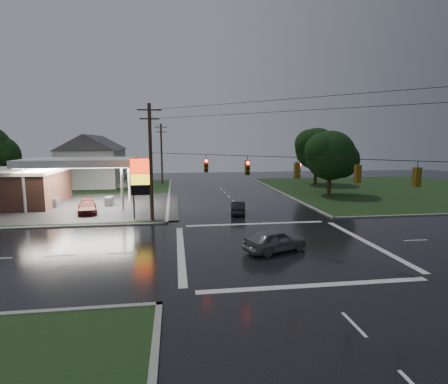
{
  "coord_description": "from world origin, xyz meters",
  "views": [
    {
      "loc": [
        -7.31,
        -23.76,
        7.63
      ],
      "look_at": [
        -2.91,
        7.25,
        3.0
      ],
      "focal_mm": 28.0,
      "sensor_mm": 36.0,
      "label": 1
    }
  ],
  "objects": [
    {
      "name": "utility_pole_nw",
      "position": [
        -9.5,
        9.5,
        5.72
      ],
      "size": [
        2.2,
        0.32,
        11.0
      ],
      "color": "#382619",
      "rests_on": "ground"
    },
    {
      "name": "gas_station",
      "position": [
        -25.68,
        19.7,
        2.55
      ],
      "size": [
        26.2,
        18.0,
        5.6
      ],
      "color": "#2D2D2D",
      "rests_on": "ground"
    },
    {
      "name": "tree_ne_near",
      "position": [
        14.14,
        21.99,
        5.56
      ],
      "size": [
        7.99,
        6.8,
        8.98
      ],
      "color": "black",
      "rests_on": "ground"
    },
    {
      "name": "car_crossing",
      "position": [
        -0.5,
        -1.03,
        0.78
      ],
      "size": [
        4.96,
        3.47,
        1.57
      ],
      "primitive_type": "imported",
      "rotation": [
        0.0,
        0.0,
        1.96
      ],
      "color": "slate",
      "rests_on": "ground"
    },
    {
      "name": "car_north",
      "position": [
        -0.8,
        11.67,
        0.67
      ],
      "size": [
        2.11,
        4.28,
        1.35
      ],
      "primitive_type": "imported",
      "rotation": [
        0.0,
        0.0,
        2.97
      ],
      "color": "black",
      "rests_on": "ground"
    },
    {
      "name": "tree_ne_far",
      "position": [
        17.15,
        33.99,
        6.18
      ],
      "size": [
        8.46,
        7.2,
        9.8
      ],
      "color": "black",
      "rests_on": "ground"
    },
    {
      "name": "grass_ne",
      "position": [
        26.0,
        26.0,
        0.04
      ],
      "size": [
        36.0,
        36.0,
        0.08
      ],
      "primitive_type": "cube",
      "color": "#173216",
      "rests_on": "ground"
    },
    {
      "name": "car_pump",
      "position": [
        -16.51,
        14.0,
        0.67
      ],
      "size": [
        2.86,
        4.89,
        1.33
      ],
      "primitive_type": "imported",
      "rotation": [
        0.0,
        0.0,
        0.23
      ],
      "color": "#5D1A15",
      "rests_on": "ground"
    },
    {
      "name": "house_near",
      "position": [
        -20.95,
        36.0,
        4.41
      ],
      "size": [
        11.05,
        8.48,
        8.6
      ],
      "color": "silver",
      "rests_on": "ground"
    },
    {
      "name": "ground",
      "position": [
        0.0,
        0.0,
        0.0
      ],
      "size": [
        120.0,
        120.0,
        0.0
      ],
      "primitive_type": "plane",
      "color": "black",
      "rests_on": "ground"
    },
    {
      "name": "pylon_sign",
      "position": [
        -10.5,
        10.5,
        4.01
      ],
      "size": [
        2.0,
        0.35,
        6.0
      ],
      "color": "#59595E",
      "rests_on": "ground"
    },
    {
      "name": "utility_pole_n",
      "position": [
        -9.5,
        38.0,
        5.47
      ],
      "size": [
        2.2,
        0.32,
        10.5
      ],
      "color": "#382619",
      "rests_on": "ground"
    },
    {
      "name": "traffic_signals",
      "position": [
        0.02,
        -0.02,
        6.48
      ],
      "size": [
        26.87,
        26.87,
        1.47
      ],
      "color": "black",
      "rests_on": "ground"
    },
    {
      "name": "grass_nw",
      "position": [
        -26.0,
        26.0,
        0.04
      ],
      "size": [
        36.0,
        36.0,
        0.08
      ],
      "primitive_type": "cube",
      "color": "#173216",
      "rests_on": "ground"
    },
    {
      "name": "house_far",
      "position": [
        -21.95,
        48.0,
        4.41
      ],
      "size": [
        11.05,
        8.48,
        8.6
      ],
      "color": "silver",
      "rests_on": "ground"
    }
  ]
}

